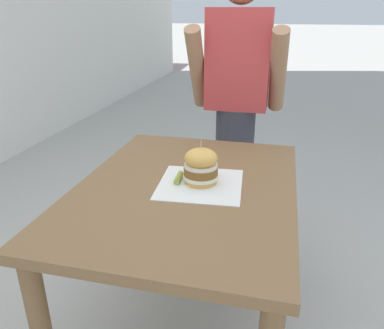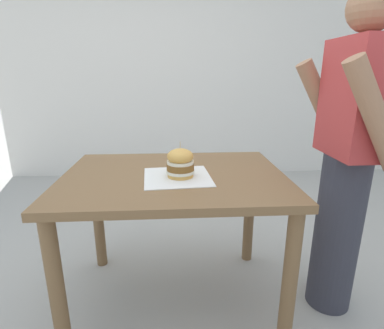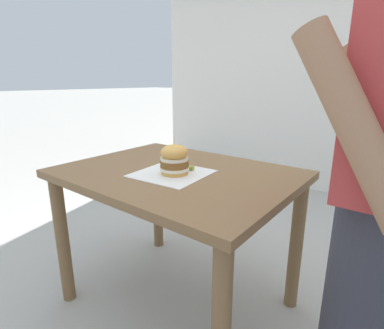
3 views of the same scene
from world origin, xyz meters
name	(u,v)px [view 3 (image 3 of 3)]	position (x,y,z in m)	size (l,w,h in m)	color
ground_plane	(178,300)	(0.00, 0.00, 0.00)	(80.00, 80.00, 0.00)	#ADAAA3
patio_table	(177,194)	(0.00, 0.00, 0.66)	(0.87, 1.16, 0.79)	brown
serving_paper	(172,173)	(0.05, 0.02, 0.79)	(0.33, 0.33, 0.00)	white
sandwich	(174,159)	(0.05, 0.03, 0.86)	(0.14, 0.14, 0.18)	gold
pickle_spear	(186,167)	(-0.04, 0.03, 0.81)	(0.02, 0.02, 0.09)	#8EA83D
diner_across_table	(379,199)	(0.08, 0.89, 0.88)	(0.55, 0.35, 1.69)	#33333D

